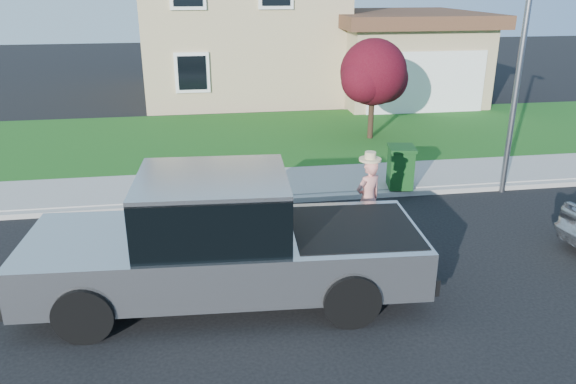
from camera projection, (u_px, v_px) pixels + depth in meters
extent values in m
plane|color=black|center=(316.00, 258.00, 10.47)|extent=(80.00, 80.00, 0.00)
cube|color=gray|center=(332.00, 197.00, 13.27)|extent=(40.00, 0.20, 0.12)
cube|color=gray|center=(322.00, 181.00, 14.28)|extent=(40.00, 2.00, 0.15)
cube|color=#194D16|center=(293.00, 136.00, 18.45)|extent=(40.00, 7.00, 0.10)
cube|color=tan|center=(240.00, 20.00, 25.03)|extent=(8.00, 9.00, 6.40)
cube|color=tan|center=(400.00, 62.00, 23.78)|extent=(5.50, 6.00, 3.20)
cube|color=white|center=(426.00, 82.00, 21.12)|extent=(4.60, 0.12, 2.30)
cube|color=#4C2D1E|center=(403.00, 18.00, 23.14)|extent=(6.20, 6.80, 0.50)
cube|color=black|center=(192.00, 73.00, 21.08)|extent=(1.30, 0.10, 1.50)
cylinder|color=black|center=(85.00, 313.00, 7.98)|extent=(0.89, 0.38, 0.87)
cylinder|color=black|center=(112.00, 250.00, 9.83)|extent=(0.89, 0.38, 0.87)
cylinder|color=black|center=(351.00, 299.00, 8.33)|extent=(0.89, 0.38, 0.87)
cylinder|color=black|center=(329.00, 240.00, 10.19)|extent=(0.89, 0.38, 0.87)
cube|color=#AAADB2|center=(226.00, 255.00, 8.98)|extent=(6.30, 2.53, 0.78)
cube|color=black|center=(213.00, 207.00, 8.67)|extent=(2.39, 2.15, 0.92)
cube|color=#AAADB2|center=(212.00, 178.00, 8.50)|extent=(2.39, 2.15, 0.09)
cube|color=black|center=(353.00, 228.00, 9.04)|extent=(2.06, 1.96, 0.07)
cube|color=black|center=(25.00, 272.00, 8.74)|extent=(0.25, 2.07, 0.43)
cube|color=black|center=(415.00, 257.00, 9.34)|extent=(0.25, 2.07, 0.27)
cube|color=black|center=(165.00, 190.00, 9.72)|extent=(0.14, 0.25, 0.20)
imported|color=#DB8478|center=(368.00, 199.00, 11.10)|extent=(0.70, 0.59, 1.62)
cylinder|color=#D4B988|center=(370.00, 159.00, 10.80)|extent=(0.43, 0.43, 0.04)
cylinder|color=#D4B988|center=(370.00, 156.00, 10.78)|extent=(0.22, 0.22, 0.15)
cylinder|color=black|center=(371.00, 116.00, 17.82)|extent=(0.18, 0.18, 1.43)
sphere|color=#490F19|center=(373.00, 72.00, 17.33)|extent=(2.06, 2.06, 2.06)
sphere|color=#490F19|center=(384.00, 79.00, 17.74)|extent=(1.52, 1.52, 1.52)
sphere|color=#490F19|center=(364.00, 80.00, 17.09)|extent=(1.43, 1.43, 1.43)
cube|color=#0F3A13|center=(400.00, 168.00, 13.51)|extent=(0.67, 0.75, 0.94)
cube|color=#0F3A13|center=(402.00, 148.00, 13.33)|extent=(0.74, 0.81, 0.07)
cylinder|color=slate|center=(518.00, 77.00, 12.78)|extent=(0.13, 0.13, 5.60)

